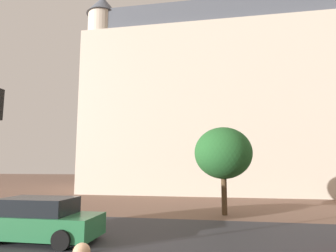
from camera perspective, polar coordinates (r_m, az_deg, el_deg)
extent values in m
plane|color=brown|center=(13.28, -0.95, -19.49)|extent=(120.00, 120.00, 0.00)
cube|color=#2D2D33|center=(11.71, -2.56, -21.08)|extent=(120.00, 6.79, 0.00)
cube|color=beige|center=(31.74, 10.76, 1.76)|extent=(26.92, 13.76, 15.70)
cube|color=#4C515B|center=(34.38, 10.37, 16.81)|extent=(24.76, 12.66, 2.40)
cube|color=beige|center=(33.93, 13.01, 14.86)|extent=(5.98, 5.98, 31.22)
cylinder|color=beige|center=(29.01, -13.57, 5.03)|extent=(2.80, 2.80, 17.98)
cone|color=#4C515B|center=(32.66, -12.97, 22.40)|extent=(3.20, 3.20, 2.00)
sphere|color=#9E7556|center=(4.07, -16.96, -23.01)|extent=(0.22, 0.22, 0.22)
cube|color=#287042|center=(11.80, -24.77, -17.56)|extent=(4.51, 1.79, 0.76)
cube|color=black|center=(11.70, -24.58, -14.35)|extent=(2.53, 1.57, 0.58)
cylinder|color=black|center=(13.41, -28.05, -17.11)|extent=(0.64, 0.22, 0.64)
cylinder|color=black|center=(10.34, -20.58, -20.62)|extent=(0.64, 0.22, 0.64)
cylinder|color=black|center=(11.89, -15.98, -19.03)|extent=(0.64, 0.22, 0.64)
cylinder|color=#4C3823|center=(16.22, 11.21, -13.49)|extent=(0.30, 0.30, 2.07)
ellipsoid|color=#235B28|center=(16.14, 11.00, -5.32)|extent=(3.18, 3.18, 2.86)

